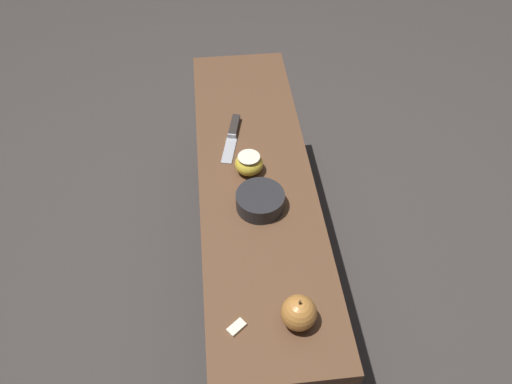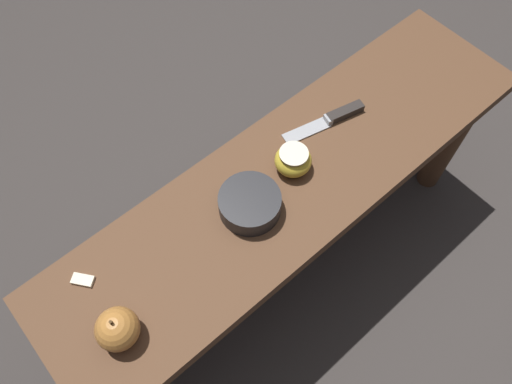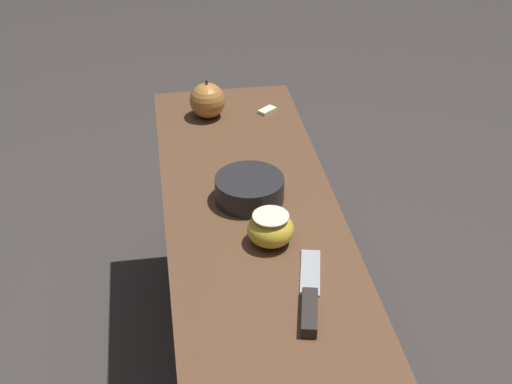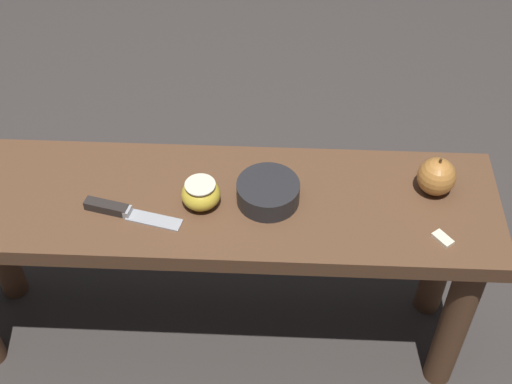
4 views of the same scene
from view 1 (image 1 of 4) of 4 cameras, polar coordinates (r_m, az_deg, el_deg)
name	(u,v)px [view 1 (image 1 of 4)]	position (r m, az deg, el deg)	size (l,w,h in m)	color
ground_plane	(255,268)	(1.82, -0.08, -8.73)	(8.00, 8.00, 0.00)	#383330
wooden_bench	(255,197)	(1.51, -0.10, -0.53)	(1.23, 0.33, 0.49)	brown
knife	(233,132)	(1.55, -2.64, 6.84)	(0.21, 0.07, 0.02)	#9EA0A5
apple_whole	(299,313)	(1.13, 4.90, -13.60)	(0.08, 0.08, 0.09)	#B27233
apple_cut	(249,164)	(1.42, -0.81, 3.26)	(0.08, 0.08, 0.06)	gold
apple_slice_near_knife	(237,327)	(1.15, -2.24, -15.18)	(0.04, 0.05, 0.01)	beige
bowl	(260,201)	(1.33, 0.43, -1.00)	(0.13, 0.13, 0.05)	#232326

